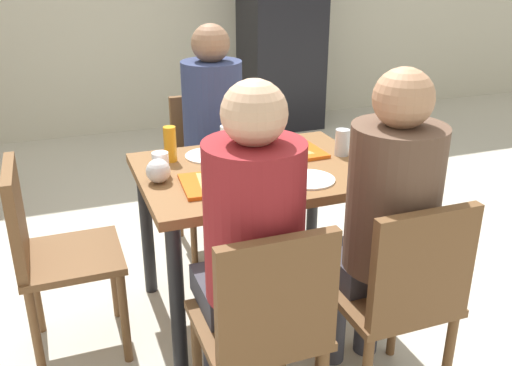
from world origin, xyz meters
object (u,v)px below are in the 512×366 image
pizza_slice_a (221,180)px  foil_bundle (158,171)px  chair_left_end (48,247)px  plastic_cup_d (258,138)px  paper_plate_center (209,156)px  chair_near_left (266,324)px  soda_can (342,142)px  tray_red_near (227,182)px  plastic_cup_c (161,164)px  chair_far_side (209,159)px  person_in_red (250,236)px  main_table (256,190)px  pizza_slice_b (289,149)px  paper_plate_near_edge (308,179)px  plastic_cup_b (292,183)px  person_in_brown_jacket (386,212)px  drink_fridge (281,27)px  tray_red_far (283,153)px  plastic_cup_a (227,136)px  chair_near_right (401,292)px  person_far_side (215,124)px  condiment_bottle (170,144)px

pizza_slice_a → foil_bundle: size_ratio=2.56×
chair_left_end → plastic_cup_d: bearing=14.2°
paper_plate_center → chair_near_left: bearing=-95.9°
pizza_slice_a → soda_can: bearing=14.4°
tray_red_near → plastic_cup_c: (-0.23, 0.19, 0.04)m
chair_far_side → chair_left_end: (-0.89, -0.77, 0.00)m
plastic_cup_d → person_in_red: bearing=-111.9°
main_table → pizza_slice_a: pizza_slice_a is taller
main_table → pizza_slice_b: bearing=29.0°
main_table → plastic_cup_d: bearing=68.1°
chair_left_end → paper_plate_near_edge: size_ratio=3.90×
plastic_cup_d → chair_left_end: bearing=-165.8°
chair_left_end → pizza_slice_b: size_ratio=3.86×
paper_plate_near_edge → pizza_slice_a: bearing=168.9°
chair_left_end → plastic_cup_b: bearing=-19.8°
person_in_brown_jacket → pizza_slice_a: size_ratio=4.96×
drink_fridge → tray_red_far: bearing=-112.5°
pizza_slice_b → plastic_cup_c: bearing=-174.7°
person_in_brown_jacket → pizza_slice_a: person_in_brown_jacket is taller
chair_far_side → pizza_slice_b: 0.73m
pizza_slice_a → drink_fridge: (1.52, 2.99, 0.20)m
tray_red_near → plastic_cup_c: plastic_cup_c is taller
paper_plate_near_edge → tray_red_near: bearing=166.8°
paper_plate_center → paper_plate_near_edge: bearing=-54.5°
pizza_slice_b → plastic_cup_a: 0.32m
chair_near_right → paper_plate_center: bearing=112.4°
pizza_slice_b → plastic_cup_d: size_ratio=2.22×
person_in_red → plastic_cup_b: size_ratio=12.67×
chair_near_left → plastic_cup_a: size_ratio=8.57×
foil_bundle → soda_can: bearing=2.6°
person_far_side → condiment_bottle: person_far_side is taller
chair_left_end → chair_near_right: bearing=-34.0°
person_far_side → plastic_cup_d: 0.39m
chair_near_left → chair_left_end: size_ratio=1.00×
person_in_brown_jacket → plastic_cup_d: bearing=99.8°
person_far_side → plastic_cup_d: person_far_side is taller
foil_bundle → chair_far_side: bearing=61.4°
plastic_cup_a → chair_near_right: bearing=-75.8°
main_table → person_in_brown_jacket: bearing=-68.1°
drink_fridge → foil_bundle: bearing=-121.3°
chair_left_end → plastic_cup_b: chair_left_end is taller
tray_red_near → drink_fridge: size_ratio=0.19×
chair_far_side → foil_bundle: size_ratio=8.57×
paper_plate_center → drink_fridge: 3.02m
chair_near_left → main_table: bearing=71.8°
chair_near_left → tray_red_near: chair_near_left is taller
pizza_slice_a → plastic_cup_d: 0.50m
plastic_cup_b → person_far_side: bearing=91.5°
paper_plate_center → person_far_side: bearing=70.0°
paper_plate_near_edge → tray_red_far: bearing=85.6°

